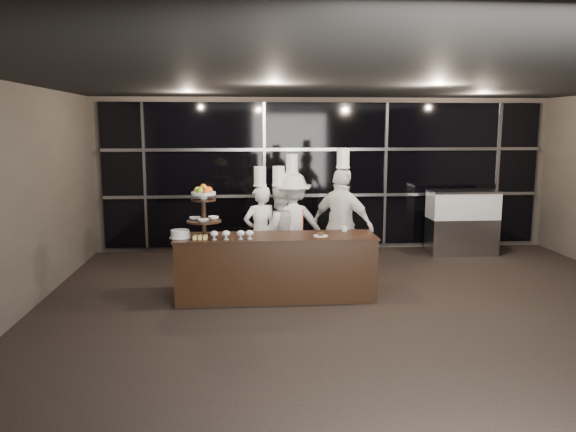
{
  "coord_description": "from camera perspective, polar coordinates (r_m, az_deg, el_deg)",
  "views": [
    {
      "loc": [
        -1.63,
        -6.0,
        2.46
      ],
      "look_at": [
        -0.97,
        2.08,
        1.15
      ],
      "focal_mm": 35.0,
      "sensor_mm": 36.0,
      "label": 1
    }
  ],
  "objects": [
    {
      "name": "chef_cup",
      "position": [
        8.3,
        5.75,
        -1.31
      ],
      "size": [
        0.08,
        0.08,
        0.07
      ],
      "primitive_type": "cylinder",
      "color": "white",
      "rests_on": "buffet_counter"
    },
    {
      "name": "window_wall",
      "position": [
        11.1,
        3.81,
        4.22
      ],
      "size": [
        8.6,
        0.1,
        2.8
      ],
      "color": "black",
      "rests_on": "ground"
    },
    {
      "name": "small_plate",
      "position": [
        7.9,
        3.34,
        -1.96
      ],
      "size": [
        0.2,
        0.2,
        0.05
      ],
      "color": "white",
      "rests_on": "buffet_counter"
    },
    {
      "name": "chef_d",
      "position": [
        8.76,
        5.52,
        -0.95
      ],
      "size": [
        1.1,
        1.03,
        2.12
      ],
      "color": "white",
      "rests_on": "ground"
    },
    {
      "name": "display_case",
      "position": [
        11.26,
        17.28,
        -0.29
      ],
      "size": [
        1.3,
        0.57,
        1.24
      ],
      "color": "#A5A5AA",
      "rests_on": "ground"
    },
    {
      "name": "chef_c",
      "position": [
        9.04,
        0.39,
        -0.95
      ],
      "size": [
        1.17,
        0.76,
        2.02
      ],
      "color": "silver",
      "rests_on": "ground"
    },
    {
      "name": "chef_a",
      "position": [
        8.9,
        -2.83,
        -1.58
      ],
      "size": [
        0.65,
        0.54,
        1.83
      ],
      "color": "silver",
      "rests_on": "ground"
    },
    {
      "name": "compotes",
      "position": [
        7.7,
        -5.64,
        -1.78
      ],
      "size": [
        0.59,
        0.11,
        0.12
      ],
      "color": "silver",
      "rests_on": "buffet_counter"
    },
    {
      "name": "room",
      "position": [
        6.29,
        10.43,
        0.25
      ],
      "size": [
        10.0,
        10.0,
        10.0
      ],
      "color": "black",
      "rests_on": "ground"
    },
    {
      "name": "pastry_squares",
      "position": [
        7.78,
        -8.9,
        -2.14
      ],
      "size": [
        0.19,
        0.13,
        0.05
      ],
      "color": "#F9D87A",
      "rests_on": "buffet_counter"
    },
    {
      "name": "buffet_counter",
      "position": [
        8.04,
        -1.25,
        -5.18
      ],
      "size": [
        2.84,
        0.74,
        0.92
      ],
      "color": "black",
      "rests_on": "ground"
    },
    {
      "name": "chef_b",
      "position": [
        8.98,
        -0.95,
        -1.6
      ],
      "size": [
        0.86,
        0.74,
        1.83
      ],
      "color": "silver",
      "rests_on": "ground"
    },
    {
      "name": "layer_cake",
      "position": [
        7.92,
        -10.9,
        -1.81
      ],
      "size": [
        0.3,
        0.3,
        0.11
      ],
      "color": "white",
      "rests_on": "buffet_counter"
    },
    {
      "name": "display_stand",
      "position": [
        7.87,
        -8.56,
        0.9
      ],
      "size": [
        0.48,
        0.48,
        0.74
      ],
      "color": "black",
      "rests_on": "buffet_counter"
    }
  ]
}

